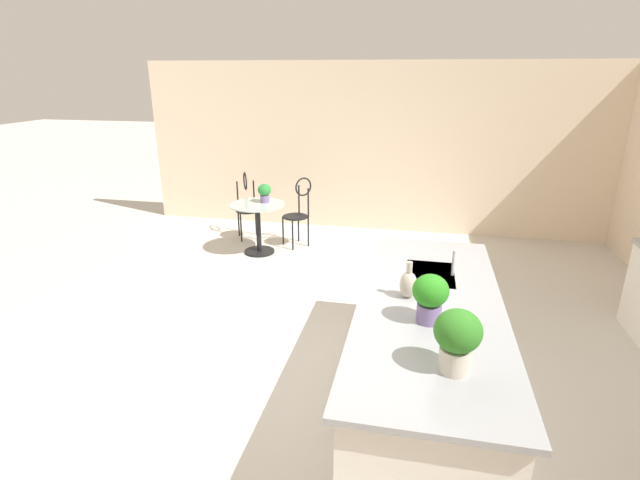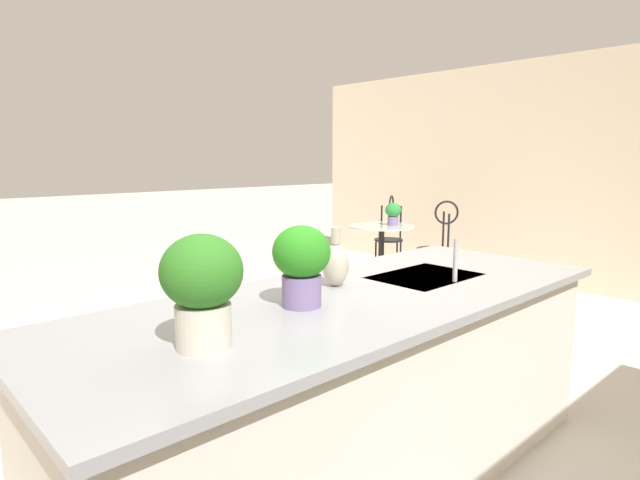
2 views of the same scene
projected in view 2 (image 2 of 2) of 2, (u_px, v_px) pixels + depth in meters
The scene contains 11 objects.
ground_plane at pixel (288, 399), 3.33m from camera, with size 40.00×40.00×0.00m, color beige.
wall_left_window at pixel (572, 174), 5.99m from camera, with size 0.12×7.80×2.70m, color beige.
kitchen_island at pixel (353, 388), 2.45m from camera, with size 2.80×1.06×0.92m.
bistro_table at pixel (381, 250), 6.21m from camera, with size 0.80×0.80×0.74m.
chair_near_window at pixel (438, 240), 6.14m from camera, with size 0.54×0.54×1.04m.
chair_by_island at pixel (390, 231), 6.91m from camera, with size 0.52×0.52×1.04m.
sink_faucet at pixel (455, 260), 2.60m from camera, with size 0.02×0.02×0.22m, color #B2B5BA.
potted_plant_on_table at pixel (393, 212), 6.17m from camera, with size 0.19×0.19×0.27m.
potted_plant_counter_near at pixel (301, 260), 2.15m from camera, with size 0.24×0.24×0.34m.
potted_plant_counter_far at pixel (202, 283), 1.68m from camera, with size 0.27×0.27×0.38m.
vase_on_counter at pixel (335, 264), 2.51m from camera, with size 0.13×0.13×0.29m.
Camera 2 is at (1.98, 2.43, 1.54)m, focal length 29.10 mm.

